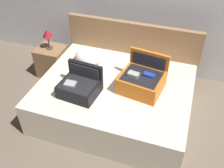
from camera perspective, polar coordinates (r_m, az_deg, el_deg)
The scene contains 8 objects.
ground_plane at distance 3.44m, azimuth -1.53°, elevation -10.60°, with size 12.00×12.00×0.00m, color #6B5B4C.
bed at distance 3.52m, azimuth 0.62°, elevation -3.26°, with size 1.99×1.58×0.50m, color beige.
headboard at distance 4.01m, azimuth 4.40°, elevation 7.04°, with size 2.03×0.08×1.00m, color olive.
hard_case_large at distance 3.23m, azimuth 6.73°, elevation 0.83°, with size 0.58×0.55×0.44m.
hard_case_medium at distance 3.18m, azimuth -7.21°, elevation -0.53°, with size 0.50×0.44×0.35m.
pillow_near_headboard at distance 3.75m, azimuth -5.30°, elevation 6.00°, with size 0.42×0.28×0.17m, color white.
nightstand at distance 4.36m, azimuth -13.22°, elevation 4.99°, with size 0.44×0.40×0.49m, color olive.
table_lamp at distance 4.11m, azimuth -14.25°, elevation 10.79°, with size 0.16×0.16×0.33m.
Camera 1 is at (0.80, -2.08, 2.62)m, focal length 40.91 mm.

